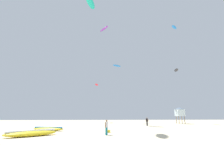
% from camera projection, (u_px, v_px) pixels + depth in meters
% --- Properties ---
extents(ground_plane, '(120.00, 120.00, 0.00)m').
position_uv_depth(ground_plane, '(127.00, 145.00, 12.67)').
color(ground_plane, beige).
extents(person_foreground, '(0.38, 0.48, 1.70)m').
position_uv_depth(person_foreground, '(107.00, 126.00, 18.96)').
color(person_foreground, teal).
rests_on(person_foreground, ground).
extents(person_midground, '(0.47, 0.39, 1.71)m').
position_uv_depth(person_midground, '(147.00, 121.00, 34.57)').
color(person_midground, '#2D2D33').
rests_on(person_midground, ground).
extents(kite_grounded_near, '(5.32, 4.59, 0.71)m').
position_uv_depth(kite_grounded_near, '(31.00, 133.00, 17.76)').
color(kite_grounded_near, yellow).
rests_on(kite_grounded_near, ground).
extents(kite_grounded_mid, '(4.89, 2.44, 0.58)m').
position_uv_depth(kite_grounded_mid, '(48.00, 129.00, 23.70)').
color(kite_grounded_mid, yellow).
rests_on(kite_grounded_mid, ground).
extents(lifeguard_tower, '(2.30, 2.30, 4.15)m').
position_uv_depth(lifeguard_tower, '(180.00, 112.00, 42.89)').
color(lifeguard_tower, '#8C704C').
rests_on(lifeguard_tower, ground).
extents(cooler_box, '(0.56, 0.36, 0.32)m').
position_uv_depth(cooler_box, '(108.00, 131.00, 21.49)').
color(cooler_box, yellow).
rests_on(cooler_box, ground).
extents(kite_aloft_0, '(1.62, 3.34, 0.64)m').
position_uv_depth(kite_aloft_0, '(176.00, 70.00, 46.42)').
color(kite_aloft_0, '#2D2D33').
extents(kite_aloft_1, '(1.27, 3.33, 0.34)m').
position_uv_depth(kite_aloft_1, '(97.00, 85.00, 53.25)').
color(kite_aloft_1, red).
extents(kite_aloft_2, '(3.11, 2.51, 0.47)m').
position_uv_depth(kite_aloft_2, '(117.00, 66.00, 51.16)').
color(kite_aloft_2, blue).
extents(kite_aloft_3, '(3.03, 3.90, 0.78)m').
position_uv_depth(kite_aloft_3, '(104.00, 29.00, 47.66)').
color(kite_aloft_3, purple).
extents(kite_aloft_4, '(1.95, 1.86, 0.42)m').
position_uv_depth(kite_aloft_4, '(174.00, 27.00, 35.29)').
color(kite_aloft_4, blue).
extents(kite_aloft_5, '(2.38, 4.51, 1.06)m').
position_uv_depth(kite_aloft_5, '(90.00, 2.00, 32.33)').
color(kite_aloft_5, '#19B29E').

